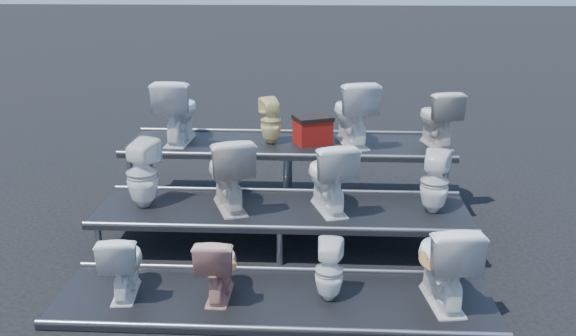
{
  "coord_description": "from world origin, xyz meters",
  "views": [
    {
      "loc": [
        0.41,
        -6.76,
        3.17
      ],
      "look_at": [
        0.06,
        0.1,
        0.91
      ],
      "focal_mm": 40.0,
      "sensor_mm": 36.0,
      "label": 1
    }
  ],
  "objects_px": {
    "toilet_1": "(218,265)",
    "toilet_8": "(178,110)",
    "toilet_4": "(142,174)",
    "toilet_3": "(444,261)",
    "toilet_7": "(435,182)",
    "red_crate": "(313,132)",
    "toilet_11": "(438,118)",
    "toilet_9": "(271,121)",
    "toilet_10": "(353,112)",
    "toilet_6": "(329,175)",
    "toilet_5": "(228,172)",
    "toilet_2": "(329,270)",
    "toilet_0": "(123,263)"
  },
  "relations": [
    {
      "from": "toilet_0",
      "to": "toilet_3",
      "type": "distance_m",
      "value": 3.04
    },
    {
      "from": "toilet_7",
      "to": "red_crate",
      "type": "height_order",
      "value": "red_crate"
    },
    {
      "from": "toilet_5",
      "to": "toilet_9",
      "type": "bearing_deg",
      "value": -125.9
    },
    {
      "from": "toilet_6",
      "to": "toilet_10",
      "type": "xyz_separation_m",
      "value": [
        0.31,
        1.3,
        0.42
      ]
    },
    {
      "from": "toilet_3",
      "to": "toilet_11",
      "type": "relative_size",
      "value": 1.15
    },
    {
      "from": "toilet_3",
      "to": "toilet_4",
      "type": "xyz_separation_m",
      "value": [
        -3.17,
        1.3,
        0.37
      ]
    },
    {
      "from": "toilet_1",
      "to": "toilet_7",
      "type": "distance_m",
      "value": 2.61
    },
    {
      "from": "toilet_7",
      "to": "red_crate",
      "type": "distance_m",
      "value": 1.92
    },
    {
      "from": "toilet_11",
      "to": "toilet_4",
      "type": "bearing_deg",
      "value": 6.09
    },
    {
      "from": "toilet_1",
      "to": "toilet_10",
      "type": "bearing_deg",
      "value": -116.81
    },
    {
      "from": "toilet_6",
      "to": "toilet_8",
      "type": "relative_size",
      "value": 0.96
    },
    {
      "from": "toilet_0",
      "to": "red_crate",
      "type": "distance_m",
      "value": 3.22
    },
    {
      "from": "toilet_0",
      "to": "toilet_8",
      "type": "height_order",
      "value": "toilet_8"
    },
    {
      "from": "toilet_0",
      "to": "toilet_4",
      "type": "relative_size",
      "value": 0.84
    },
    {
      "from": "toilet_3",
      "to": "red_crate",
      "type": "bearing_deg",
      "value": -72.05
    },
    {
      "from": "toilet_4",
      "to": "toilet_10",
      "type": "xyz_separation_m",
      "value": [
        2.41,
        1.3,
        0.44
      ]
    },
    {
      "from": "toilet_1",
      "to": "toilet_10",
      "type": "xyz_separation_m",
      "value": [
        1.36,
        2.6,
        0.9
      ]
    },
    {
      "from": "toilet_2",
      "to": "toilet_8",
      "type": "bearing_deg",
      "value": -46.47
    },
    {
      "from": "toilet_8",
      "to": "red_crate",
      "type": "bearing_deg",
      "value": -176.38
    },
    {
      "from": "toilet_5",
      "to": "toilet_9",
      "type": "height_order",
      "value": "toilet_9"
    },
    {
      "from": "toilet_10",
      "to": "red_crate",
      "type": "bearing_deg",
      "value": -17.08
    },
    {
      "from": "toilet_1",
      "to": "toilet_11",
      "type": "distance_m",
      "value": 3.67
    },
    {
      "from": "toilet_3",
      "to": "toilet_9",
      "type": "height_order",
      "value": "toilet_9"
    },
    {
      "from": "toilet_0",
      "to": "toilet_3",
      "type": "relative_size",
      "value": 0.78
    },
    {
      "from": "toilet_8",
      "to": "toilet_10",
      "type": "bearing_deg",
      "value": -177.06
    },
    {
      "from": "toilet_3",
      "to": "toilet_9",
      "type": "bearing_deg",
      "value": -62.99
    },
    {
      "from": "toilet_2",
      "to": "toilet_9",
      "type": "height_order",
      "value": "toilet_9"
    },
    {
      "from": "toilet_6",
      "to": "toilet_8",
      "type": "bearing_deg",
      "value": -50.81
    },
    {
      "from": "toilet_1",
      "to": "toilet_2",
      "type": "bearing_deg",
      "value": -179.14
    },
    {
      "from": "toilet_1",
      "to": "toilet_6",
      "type": "height_order",
      "value": "toilet_6"
    },
    {
      "from": "toilet_6",
      "to": "toilet_8",
      "type": "distance_m",
      "value": 2.39
    },
    {
      "from": "toilet_0",
      "to": "toilet_6",
      "type": "height_order",
      "value": "toilet_6"
    },
    {
      "from": "toilet_1",
      "to": "toilet_9",
      "type": "bearing_deg",
      "value": -95.95
    },
    {
      "from": "toilet_7",
      "to": "toilet_11",
      "type": "height_order",
      "value": "toilet_11"
    },
    {
      "from": "red_crate",
      "to": "toilet_3",
      "type": "bearing_deg",
      "value": -86.8
    },
    {
      "from": "toilet_1",
      "to": "toilet_4",
      "type": "bearing_deg",
      "value": -50.2
    },
    {
      "from": "toilet_8",
      "to": "toilet_10",
      "type": "height_order",
      "value": "toilet_10"
    },
    {
      "from": "toilet_5",
      "to": "red_crate",
      "type": "bearing_deg",
      "value": -144.61
    },
    {
      "from": "toilet_10",
      "to": "toilet_6",
      "type": "bearing_deg",
      "value": 61.93
    },
    {
      "from": "toilet_1",
      "to": "toilet_8",
      "type": "relative_size",
      "value": 0.77
    },
    {
      "from": "toilet_3",
      "to": "toilet_10",
      "type": "xyz_separation_m",
      "value": [
        -0.76,
        2.6,
        0.8
      ]
    },
    {
      "from": "toilet_2",
      "to": "toilet_6",
      "type": "relative_size",
      "value": 0.74
    },
    {
      "from": "toilet_4",
      "to": "toilet_7",
      "type": "distance_m",
      "value": 3.28
    },
    {
      "from": "toilet_7",
      "to": "toilet_10",
      "type": "height_order",
      "value": "toilet_10"
    },
    {
      "from": "toilet_7",
      "to": "toilet_10",
      "type": "relative_size",
      "value": 0.82
    },
    {
      "from": "toilet_8",
      "to": "toilet_2",
      "type": "bearing_deg",
      "value": 129.95
    },
    {
      "from": "red_crate",
      "to": "toilet_5",
      "type": "bearing_deg",
      "value": -147.57
    },
    {
      "from": "toilet_6",
      "to": "red_crate",
      "type": "bearing_deg",
      "value": -98.59
    },
    {
      "from": "toilet_0",
      "to": "toilet_1",
      "type": "height_order",
      "value": "toilet_0"
    },
    {
      "from": "toilet_1",
      "to": "toilet_6",
      "type": "xyz_separation_m",
      "value": [
        1.06,
        1.3,
        0.48
      ]
    }
  ]
}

